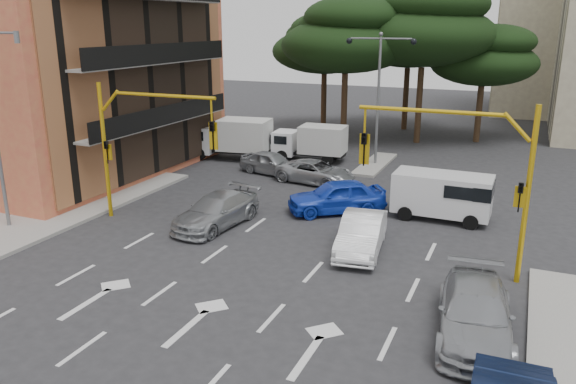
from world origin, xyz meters
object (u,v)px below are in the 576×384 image
Objects in this scene: signal_mast_right at (472,165)px; box_truck_b at (310,143)px; car_silver_wagon at (216,211)px; car_silver_parked at (475,313)px; signal_mast_left at (137,135)px; car_silver_cross_a at (315,172)px; car_silver_cross_b at (271,163)px; car_white_hatch at (362,233)px; van_white at (442,196)px; box_truck_a at (230,139)px; car_blue_compact at (337,196)px; street_lamp_center at (379,76)px.

signal_mast_right is 1.29× the size of box_truck_b.
car_silver_parked is (11.11, -4.93, 0.03)m from car_silver_wagon.
signal_mast_left is at bearing 180.00° from signal_mast_right.
car_silver_cross_b reaches higher than car_silver_cross_a.
car_silver_cross_b is (-3.00, 0.77, 0.05)m from car_silver_cross_a.
car_silver_cross_b is (-8.00, 9.08, -0.05)m from car_white_hatch.
car_white_hatch is 0.93× the size of box_truck_b.
car_white_hatch is 6.52m from car_silver_wagon.
van_white is 12.28m from box_truck_b.
signal_mast_right reaches higher than van_white.
car_blue_compact is at bearing -136.08° from box_truck_a.
box_truck_a is (-5.49, 11.23, 0.62)m from car_silver_wagon.
signal_mast_right is 6.42m from van_white.
box_truck_b is (-4.12, -0.50, -4.28)m from street_lamp_center.
car_blue_compact is (-6.15, 4.53, -3.12)m from signal_mast_right.
van_white is at bearing -134.61° from box_truck_b.
signal_mast_right reaches higher than box_truck_a.
car_blue_compact is 0.97× the size of box_truck_b.
box_truck_a is at bearing 129.15° from car_silver_parked.
car_blue_compact is at bearing 122.03° from car_silver_parked.
signal_mast_left is 10.32m from car_white_hatch.
car_silver_wagon is at bearing 178.59° from box_truck_b.
box_truck_a is at bearing -113.64° from van_white.
car_silver_parked reaches higher than car_silver_cross_a.
signal_mast_right is 4.98m from car_white_hatch.
van_white is at bearing -98.45° from car_silver_cross_b.
car_blue_compact is at bearing -139.53° from car_silver_cross_a.
street_lamp_center reaches higher than car_blue_compact.
box_truck_a is (-12.00, 11.48, 0.59)m from car_white_hatch.
car_silver_wagon is (-4.17, -3.76, -0.08)m from car_blue_compact.
signal_mast_right is at bearing -126.29° from car_silver_cross_a.
car_silver_wagon is 12.76m from box_truck_b.
street_lamp_center is 7.34m from car_silver_cross_a.
car_blue_compact is 10.18m from box_truck_b.
signal_mast_right is 1.34× the size of car_blue_compact.
car_silver_parked is at bearing -150.58° from box_truck_b.
car_silver_parked is 21.20m from box_truck_b.
street_lamp_center is at bearing 94.81° from car_white_hatch.
signal_mast_left is 1.39× the size of car_white_hatch.
box_truck_a is (-16.60, 16.16, 0.59)m from car_silver_parked.
car_silver_cross_a is 3.10m from car_silver_cross_b.
box_truck_a reaches higher than van_white.
car_silver_parked reaches higher than car_silver_cross_b.
car_silver_cross_b is at bearing -138.64° from street_lamp_center.
car_white_hatch is at bearing -77.45° from street_lamp_center.
box_truck_a reaches higher than car_silver_parked.
car_silver_cross_b is 11.01m from van_white.
street_lamp_center is 1.47× the size of box_truck_a.
car_white_hatch reaches higher than car_silver_parked.
van_white is (8.73, 4.77, 0.37)m from car_silver_wagon.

